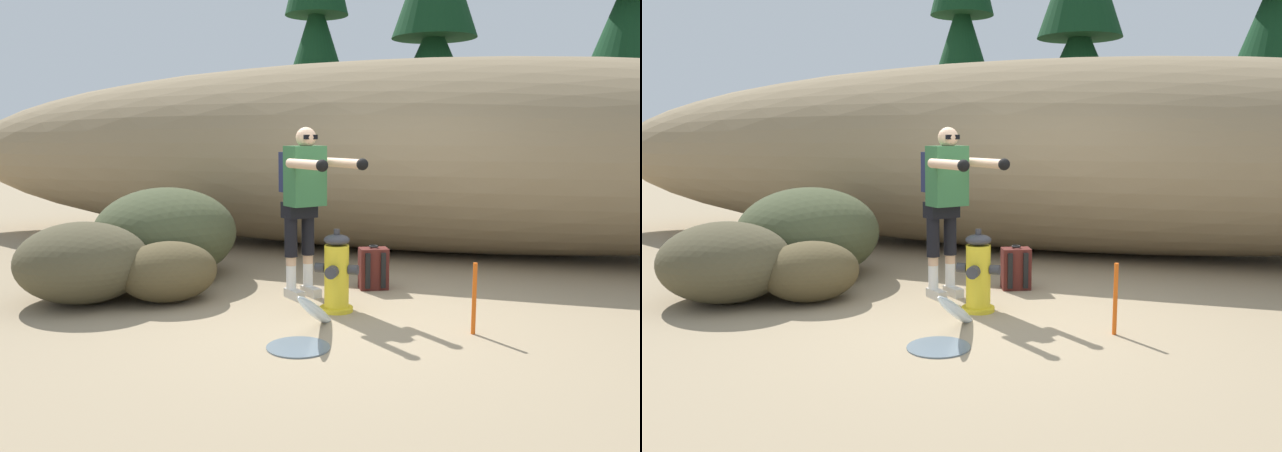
% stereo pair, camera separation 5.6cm
% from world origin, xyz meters
% --- Properties ---
extents(ground_plane, '(56.00, 56.00, 0.04)m').
position_xyz_m(ground_plane, '(0.00, 0.00, -0.02)').
color(ground_plane, '#998466').
extents(dirt_embankment, '(15.34, 3.20, 2.66)m').
position_xyz_m(dirt_embankment, '(0.00, 3.46, 1.33)').
color(dirt_embankment, '#897556').
rests_on(dirt_embankment, ground_plane).
extents(fire_hydrant, '(0.41, 0.36, 0.78)m').
position_xyz_m(fire_hydrant, '(-0.13, 0.04, 0.36)').
color(fire_hydrant, yellow).
rests_on(fire_hydrant, ground_plane).
extents(hydrant_water_jet, '(0.50, 1.19, 0.57)m').
position_xyz_m(hydrant_water_jet, '(-0.13, -0.68, 0.13)').
color(hydrant_water_jet, silver).
rests_on(hydrant_water_jet, ground_plane).
extents(utility_worker, '(0.99, 0.92, 1.71)m').
position_xyz_m(utility_worker, '(-0.57, 0.41, 1.08)').
color(utility_worker, beige).
rests_on(utility_worker, ground_plane).
extents(spare_backpack, '(0.36, 0.35, 0.47)m').
position_xyz_m(spare_backpack, '(0.00, 1.00, 0.22)').
color(spare_backpack, '#511E19').
rests_on(spare_backpack, ground_plane).
extents(boulder_large, '(1.57, 1.67, 1.04)m').
position_xyz_m(boulder_large, '(-2.36, 0.78, 0.52)').
color(boulder_large, '#40472C').
rests_on(boulder_large, ground_plane).
extents(boulder_mid, '(1.48, 1.42, 0.79)m').
position_xyz_m(boulder_mid, '(-2.60, -0.37, 0.39)').
color(boulder_mid, '#4C462F').
rests_on(boulder_mid, ground_plane).
extents(boulder_small, '(1.24, 1.23, 0.60)m').
position_xyz_m(boulder_small, '(-1.81, -0.11, 0.30)').
color(boulder_small, brown).
rests_on(boulder_small, ground_plane).
extents(pine_tree_far_left, '(2.11, 2.11, 6.91)m').
position_xyz_m(pine_tree_far_left, '(-2.86, 8.01, 3.70)').
color(pine_tree_far_left, '#47331E').
rests_on(pine_tree_far_left, ground_plane).
extents(pine_tree_left, '(2.75, 2.75, 6.19)m').
position_xyz_m(pine_tree_left, '(-0.37, 8.30, 3.19)').
color(pine_tree_left, '#47331E').
rests_on(pine_tree_left, ground_plane).
extents(pine_tree_center, '(2.48, 2.48, 7.22)m').
position_xyz_m(pine_tree_center, '(3.37, 8.29, 3.89)').
color(pine_tree_center, '#47331E').
rests_on(pine_tree_center, ground_plane).
extents(survey_stake, '(0.04, 0.04, 0.60)m').
position_xyz_m(survey_stake, '(1.13, -0.28, 0.30)').
color(survey_stake, '#E55914').
rests_on(survey_stake, ground_plane).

